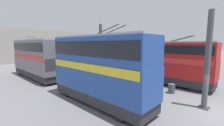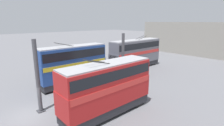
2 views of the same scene
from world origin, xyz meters
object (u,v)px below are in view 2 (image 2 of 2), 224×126
Objects in this scene: bus_right_near at (73,63)px; person_aisle_midway at (89,84)px; bus_left_far at (108,86)px; oil_drum at (77,103)px; person_by_left_row at (102,95)px; bus_right_mid at (136,52)px.

person_aisle_midway is (-0.02, -3.62, -2.07)m from bus_right_near.
bus_left_far is 10.32× the size of oil_drum.
person_by_left_row is at bearing -24.92° from oil_drum.
bus_right_near is at bearing 72.57° from person_by_left_row.
oil_drum is (-3.27, -6.37, -2.60)m from bus_right_near.
bus_right_near is 4.17m from person_aisle_midway.
person_by_left_row is 3.95m from person_aisle_midway.
person_by_left_row is (0.87, 1.88, -1.86)m from bus_left_far.
bus_right_near reaches higher than oil_drum.
bus_right_mid is (13.02, 0.00, -0.04)m from bus_right_near.
person_aisle_midway is at bearing 66.58° from person_by_left_row.
person_aisle_midway is (0.88, 3.85, -0.00)m from person_by_left_row.
person_aisle_midway is 4.29m from oil_drum.
bus_right_near is at bearing 79.33° from bus_left_far.
bus_left_far is at bearing -147.67° from bus_right_mid.
bus_left_far is 9.52m from bus_right_near.
bus_right_near reaches higher than person_by_left_row.
bus_left_far is 5.08× the size of person_aisle_midway.
person_by_left_row is 2.67m from oil_drum.
bus_right_near is at bearing 62.81° from oil_drum.
bus_right_near reaches higher than bus_left_far.
bus_right_near reaches higher than person_aisle_midway.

